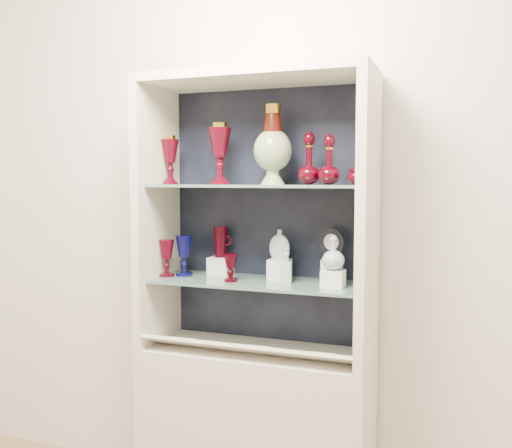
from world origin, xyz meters
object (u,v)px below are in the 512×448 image
(ruby_goblet_tall, at_px, (167,258))
(clear_round_decanter, at_px, (333,254))
(ruby_decanter_a, at_px, (309,155))
(ruby_pitcher, at_px, (221,242))
(ruby_goblet_small, at_px, (231,268))
(enamel_urn, at_px, (273,145))
(ruby_decanter_b, at_px, (329,158))
(lidded_bowl, at_px, (357,174))
(clear_square_bottle, at_px, (286,267))
(cameo_medallion, at_px, (332,243))
(pedestal_lamp_left, at_px, (170,160))
(pedestal_lamp_right, at_px, (220,154))
(cobalt_goblet, at_px, (184,255))
(flat_flask, at_px, (279,244))

(ruby_goblet_tall, distance_m, clear_round_decanter, 0.77)
(ruby_decanter_a, distance_m, ruby_pitcher, 0.60)
(ruby_goblet_small, xyz_separation_m, clear_round_decanter, (0.44, 0.03, 0.08))
(enamel_urn, distance_m, ruby_decanter_a, 0.17)
(ruby_decanter_b, relative_size, lidded_bowl, 2.41)
(ruby_goblet_small, relative_size, clear_square_bottle, 0.89)
(cameo_medallion, bearing_deg, lidded_bowl, -30.02)
(pedestal_lamp_left, bearing_deg, enamel_urn, -0.56)
(ruby_decanter_b, bearing_deg, ruby_goblet_tall, -179.36)
(ruby_goblet_small, bearing_deg, pedestal_lamp_left, 167.88)
(pedestal_lamp_right, bearing_deg, cobalt_goblet, -177.78)
(pedestal_lamp_right, height_order, ruby_pitcher, pedestal_lamp_right)
(ruby_pitcher, bearing_deg, ruby_goblet_small, -46.74)
(ruby_pitcher, xyz_separation_m, clear_round_decanter, (0.56, -0.14, -0.01))
(ruby_goblet_tall, bearing_deg, clear_square_bottle, 3.40)
(ruby_goblet_tall, xyz_separation_m, ruby_goblet_small, (0.33, -0.02, -0.02))
(lidded_bowl, relative_size, flat_flask, 0.66)
(flat_flask, distance_m, cameo_medallion, 0.23)
(lidded_bowl, distance_m, ruby_goblet_tall, 0.95)
(pedestal_lamp_right, height_order, ruby_goblet_tall, pedestal_lamp_right)
(pedestal_lamp_right, bearing_deg, lidded_bowl, -6.84)
(pedestal_lamp_right, height_order, clear_square_bottle, pedestal_lamp_right)
(ruby_decanter_a, xyz_separation_m, flat_flask, (-0.14, 0.05, -0.38))
(ruby_decanter_b, xyz_separation_m, clear_square_bottle, (-0.19, 0.02, -0.46))
(clear_square_bottle, distance_m, flat_flask, 0.12)
(ruby_goblet_tall, bearing_deg, ruby_pitcher, 33.27)
(ruby_pitcher, bearing_deg, enamel_urn, -11.28)
(pedestal_lamp_left, height_order, lidded_bowl, pedestal_lamp_left)
(enamel_urn, bearing_deg, pedestal_lamp_right, 178.34)
(ruby_decanter_a, height_order, cameo_medallion, ruby_decanter_a)
(ruby_decanter_b, relative_size, cobalt_goblet, 1.16)
(cobalt_goblet, xyz_separation_m, ruby_goblet_small, (0.26, -0.07, -0.03))
(ruby_goblet_tall, bearing_deg, cameo_medallion, 8.14)
(ruby_pitcher, distance_m, clear_square_bottle, 0.38)
(ruby_decanter_a, height_order, ruby_decanter_b, ruby_decanter_a)
(pedestal_lamp_left, relative_size, cobalt_goblet, 1.18)
(pedestal_lamp_right, xyz_separation_m, cobalt_goblet, (-0.18, -0.01, -0.46))
(clear_square_bottle, height_order, clear_round_decanter, clear_round_decanter)
(lidded_bowl, height_order, cobalt_goblet, lidded_bowl)
(cameo_medallion, bearing_deg, cobalt_goblet, -158.26)
(ruby_decanter_b, bearing_deg, pedestal_lamp_left, 177.18)
(lidded_bowl, distance_m, clear_square_bottle, 0.51)
(cobalt_goblet, relative_size, cameo_medallion, 1.37)
(ruby_decanter_a, xyz_separation_m, lidded_bowl, (0.21, -0.07, -0.08))
(clear_square_bottle, bearing_deg, ruby_goblet_small, -166.06)
(ruby_decanter_b, distance_m, ruby_goblet_small, 0.63)
(ruby_decanter_b, relative_size, ruby_goblet_tall, 1.28)
(pedestal_lamp_right, distance_m, lidded_bowl, 0.63)
(lidded_bowl, bearing_deg, cobalt_goblet, 175.16)
(pedestal_lamp_left, bearing_deg, clear_round_decanter, -3.25)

